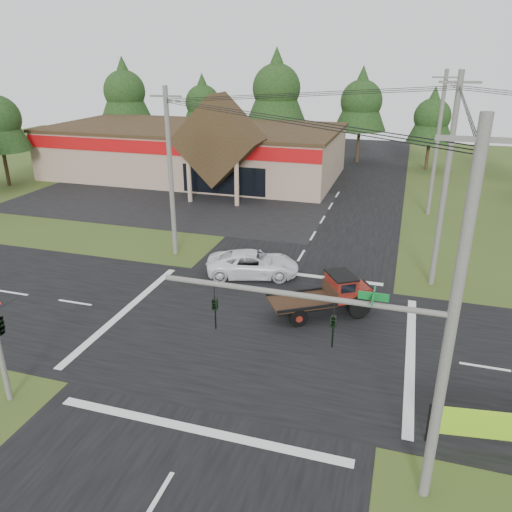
% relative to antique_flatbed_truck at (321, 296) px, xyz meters
% --- Properties ---
extents(ground, '(120.00, 120.00, 0.00)m').
position_rel_antique_flatbed_truck_xyz_m(ground, '(-2.60, -2.53, -1.06)').
color(ground, '#374A1A').
rests_on(ground, ground).
extents(road_ns, '(12.00, 120.00, 0.02)m').
position_rel_antique_flatbed_truck_xyz_m(road_ns, '(-2.60, -2.53, -1.05)').
color(road_ns, black).
rests_on(road_ns, ground).
extents(road_ew, '(120.00, 12.00, 0.02)m').
position_rel_antique_flatbed_truck_xyz_m(road_ew, '(-2.60, -2.53, -1.05)').
color(road_ew, black).
rests_on(road_ew, ground).
extents(parking_apron, '(28.00, 14.00, 0.02)m').
position_rel_antique_flatbed_truck_xyz_m(parking_apron, '(-16.60, 16.47, -1.05)').
color(parking_apron, black).
rests_on(parking_apron, ground).
extents(cvs_building, '(30.40, 18.20, 9.19)m').
position_rel_antique_flatbed_truck_xyz_m(cvs_building, '(-18.31, 27.04, 1.71)').
color(cvs_building, tan).
rests_on(cvs_building, ground).
extents(traffic_signal_mast, '(8.12, 0.24, 7.00)m').
position_rel_antique_flatbed_truck_xyz_m(traffic_signal_mast, '(3.22, -10.03, 3.36)').
color(traffic_signal_mast, '#595651').
rests_on(traffic_signal_mast, ground).
extents(utility_pole_nr, '(2.00, 0.30, 11.00)m').
position_rel_antique_flatbed_truck_xyz_m(utility_pole_nr, '(4.90, -10.03, 4.57)').
color(utility_pole_nr, '#595651').
rests_on(utility_pole_nr, ground).
extents(utility_pole_nw, '(2.00, 0.30, 10.50)m').
position_rel_antique_flatbed_truck_xyz_m(utility_pole_nw, '(-10.60, 5.47, 4.32)').
color(utility_pole_nw, '#595651').
rests_on(utility_pole_nw, ground).
extents(utility_pole_ne, '(2.00, 0.30, 11.50)m').
position_rel_antique_flatbed_truck_xyz_m(utility_pole_ne, '(5.40, 5.47, 4.82)').
color(utility_pole_ne, '#595651').
rests_on(utility_pole_ne, ground).
extents(utility_pole_n, '(2.00, 0.30, 11.20)m').
position_rel_antique_flatbed_truck_xyz_m(utility_pole_n, '(5.40, 19.47, 4.67)').
color(utility_pole_n, '#595651').
rests_on(utility_pole_n, ground).
extents(tree_row_a, '(6.72, 6.72, 12.12)m').
position_rel_antique_flatbed_truck_xyz_m(tree_row_a, '(-32.60, 37.47, 6.98)').
color(tree_row_a, '#332316').
rests_on(tree_row_a, ground).
extents(tree_row_b, '(5.60, 5.60, 10.10)m').
position_rel_antique_flatbed_truck_xyz_m(tree_row_b, '(-22.60, 39.47, 5.64)').
color(tree_row_b, '#332316').
rests_on(tree_row_b, ground).
extents(tree_row_c, '(7.28, 7.28, 13.13)m').
position_rel_antique_flatbed_truck_xyz_m(tree_row_c, '(-12.60, 38.47, 7.66)').
color(tree_row_c, '#332316').
rests_on(tree_row_c, ground).
extents(tree_row_d, '(6.16, 6.16, 11.11)m').
position_rel_antique_flatbed_truck_xyz_m(tree_row_d, '(-2.60, 39.47, 6.31)').
color(tree_row_d, '#332316').
rests_on(tree_row_d, ground).
extents(tree_row_e, '(5.04, 5.04, 9.09)m').
position_rel_antique_flatbed_truck_xyz_m(tree_row_e, '(5.40, 37.47, 4.97)').
color(tree_row_e, '#332316').
rests_on(tree_row_e, ground).
extents(antique_flatbed_truck, '(5.35, 4.35, 2.13)m').
position_rel_antique_flatbed_truck_xyz_m(antique_flatbed_truck, '(0.00, 0.00, 0.00)').
color(antique_flatbed_truck, '#530C0B').
rests_on(antique_flatbed_truck, ground).
extents(roadside_banner, '(4.45, 0.74, 1.53)m').
position_rel_antique_flatbed_truck_xyz_m(roadside_banner, '(7.14, -7.44, -0.30)').
color(roadside_banner, '#80C31A').
rests_on(roadside_banner, ground).
extents(white_pickup, '(5.83, 3.87, 1.49)m').
position_rel_antique_flatbed_truck_xyz_m(white_pickup, '(-4.68, 3.61, -0.32)').
color(white_pickup, white).
rests_on(white_pickup, ground).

